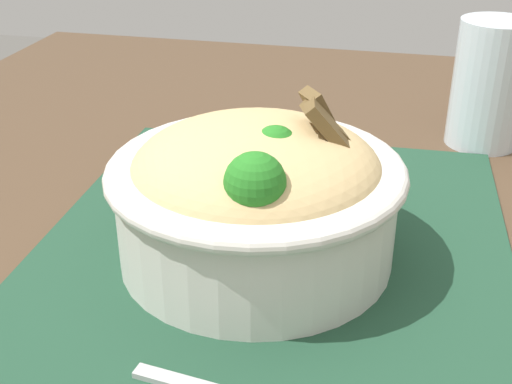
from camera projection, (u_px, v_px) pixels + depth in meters
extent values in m
cube|color=#4C3826|center=(223.00, 315.00, 0.45)|extent=(1.19, 0.87, 0.04)
cylinder|color=#412F20|center=(102.00, 259.00, 1.15)|extent=(0.04, 0.04, 0.67)
cube|color=#1E422D|center=(264.00, 274.00, 0.46)|extent=(0.47, 0.35, 0.00)
cylinder|color=silver|center=(256.00, 210.00, 0.46)|extent=(0.19, 0.19, 0.07)
torus|color=silver|center=(256.00, 170.00, 0.45)|extent=(0.20, 0.20, 0.01)
ellipsoid|color=tan|center=(256.00, 169.00, 0.45)|extent=(0.22, 0.22, 0.06)
sphere|color=#257822|center=(255.00, 183.00, 0.39)|extent=(0.04, 0.04, 0.04)
sphere|color=#257822|center=(275.00, 148.00, 0.43)|extent=(0.03, 0.03, 0.03)
cylinder|color=orange|center=(267.00, 144.00, 0.45)|extent=(0.02, 0.03, 0.01)
cylinder|color=orange|center=(235.00, 141.00, 0.45)|extent=(0.02, 0.02, 0.01)
cylinder|color=orange|center=(234.00, 149.00, 0.44)|extent=(0.02, 0.04, 0.01)
cube|color=brown|center=(333.00, 133.00, 0.43)|extent=(0.03, 0.04, 0.04)
cube|color=brown|center=(330.00, 128.00, 0.44)|extent=(0.03, 0.04, 0.04)
cube|color=brown|center=(324.00, 121.00, 0.45)|extent=(0.03, 0.04, 0.05)
cylinder|color=silver|center=(489.00, 84.00, 0.63)|extent=(0.07, 0.07, 0.12)
cylinder|color=silver|center=(483.00, 123.00, 0.65)|extent=(0.06, 0.06, 0.04)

